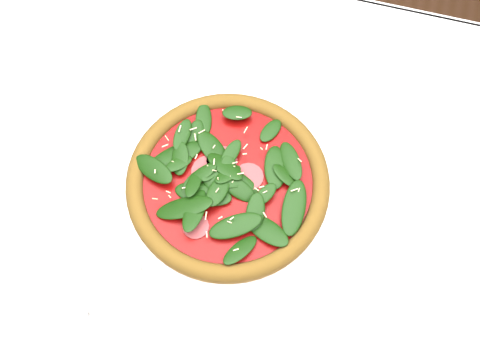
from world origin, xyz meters
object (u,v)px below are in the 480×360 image
(plate, at_px, (228,186))
(napkin, at_px, (86,287))
(pizza, at_px, (228,181))
(wine_glass, at_px, (14,2))

(plate, relative_size, napkin, 2.27)
(plate, distance_m, pizza, 0.02)
(pizza, relative_size, wine_glass, 1.55)
(pizza, height_order, wine_glass, wine_glass)
(plate, height_order, wine_glass, wine_glass)
(plate, bearing_deg, pizza, -71.57)
(wine_glass, bearing_deg, pizza, -20.39)
(pizza, xyz_separation_m, wine_glass, (-0.33, 0.12, 0.13))
(pizza, relative_size, napkin, 2.30)
(plate, bearing_deg, wine_glass, 159.61)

